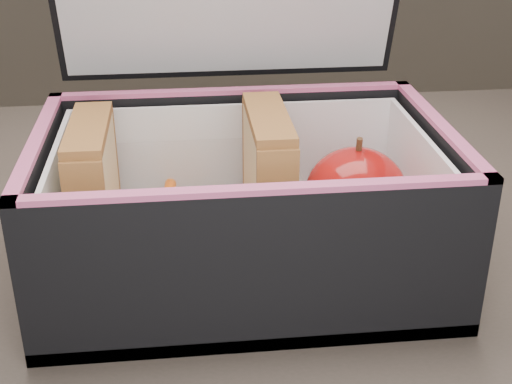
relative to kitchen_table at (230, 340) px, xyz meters
The scene contains 8 objects.
kitchen_table is the anchor object (origin of this frame).
lunch_bag 0.16m from the kitchen_table, 64.50° to the right, with size 0.31×0.26×0.30m.
plastic_tub 0.15m from the kitchen_table, 147.30° to the right, with size 0.18×0.13×0.07m, color white, non-canonical shape.
sandwich_left 0.19m from the kitchen_table, 167.31° to the right, with size 0.03×0.10×0.11m.
sandwich_right 0.17m from the kitchen_table, 36.99° to the right, with size 0.03×0.10×0.11m.
carrot_sticks 0.13m from the kitchen_table, 140.63° to the right, with size 0.05×0.14×0.03m.
paper_napkin 0.15m from the kitchen_table, 13.34° to the right, with size 0.08×0.08×0.01m, color white.
red_apple 0.18m from the kitchen_table, 11.40° to the right, with size 0.09×0.09×0.09m.
Camera 1 is at (-0.03, -0.51, 1.06)m, focal length 50.00 mm.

